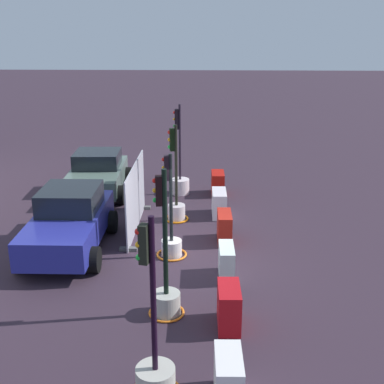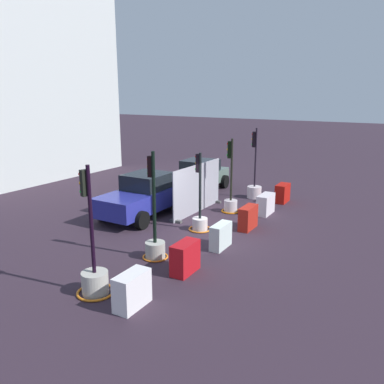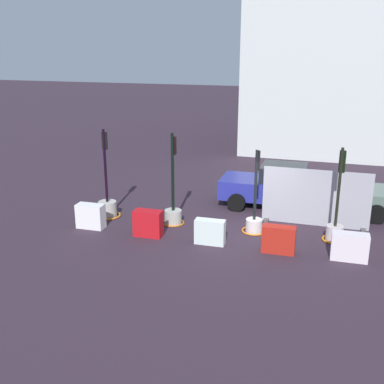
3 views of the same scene
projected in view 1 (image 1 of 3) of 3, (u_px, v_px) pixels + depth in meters
name	position (u px, v px, depth m)	size (l,w,h in m)	color
ground_plane	(184.00, 257.00, 13.78)	(120.00, 120.00, 0.00)	#312330
traffic_light_0	(155.00, 373.00, 8.44)	(0.97, 0.97, 3.34)	#B3AFA4
traffic_light_1	(166.00, 290.00, 10.91)	(0.80, 0.80, 3.33)	#ACABA0
traffic_light_2	(171.00, 239.00, 13.73)	(0.85, 0.85, 2.90)	silver
traffic_light_3	(176.00, 203.00, 16.25)	(0.79, 0.79, 3.15)	beige
traffic_light_4	(180.00, 180.00, 18.82)	(0.69, 0.69, 3.38)	silver
construction_barrier_0	(228.00, 379.00, 8.40)	(0.99, 0.48, 0.87)	white
construction_barrier_1	(229.00, 307.00, 10.51)	(0.98, 0.49, 0.90)	red
construction_barrier_2	(226.00, 262.00, 12.58)	(0.99, 0.39, 0.83)	silver
construction_barrier_3	(224.00, 227.00, 14.68)	(1.04, 0.42, 0.87)	#B02016
construction_barrier_4	(219.00, 203.00, 16.69)	(1.09, 0.49, 0.84)	silver
construction_barrier_5	(218.00, 183.00, 18.79)	(0.98, 0.49, 0.85)	#B4150D
car_grey_saloon	(97.00, 173.00, 18.79)	(3.94, 2.41, 1.56)	slate
car_blue_estate	(69.00, 221.00, 14.03)	(4.23, 2.23, 1.73)	navy
site_fence_panel	(136.00, 198.00, 15.47)	(3.76, 0.50, 2.06)	#A2A1AD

